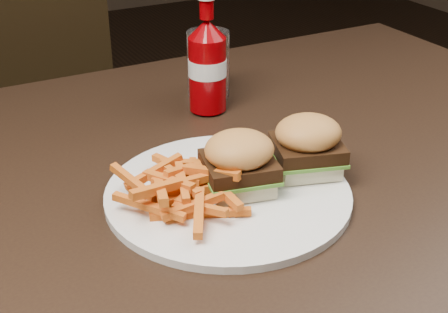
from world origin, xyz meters
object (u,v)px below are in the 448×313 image
dining_table (228,171)px  tumbler (208,64)px  chair_far (6,147)px  ketchup_bottle (207,74)px  plate (228,193)px

dining_table → tumbler: tumbler is taller
dining_table → tumbler: size_ratio=11.32×
chair_far → ketchup_bottle: bearing=109.3°
plate → tumbler: 0.32m
chair_far → ketchup_bottle: 0.81m
ketchup_bottle → dining_table: bearing=-107.0°
chair_far → tumbler: 0.78m
dining_table → chair_far: (-0.18, 0.83, -0.30)m
tumbler → chair_far: bearing=111.9°
dining_table → tumbler: bearing=70.1°
chair_far → plate: 0.98m
chair_far → ketchup_bottle: size_ratio=4.17×
dining_table → plate: (-0.05, -0.09, 0.03)m
plate → ketchup_bottle: ketchup_bottle is taller
ketchup_bottle → tumbler: ketchup_bottle is taller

